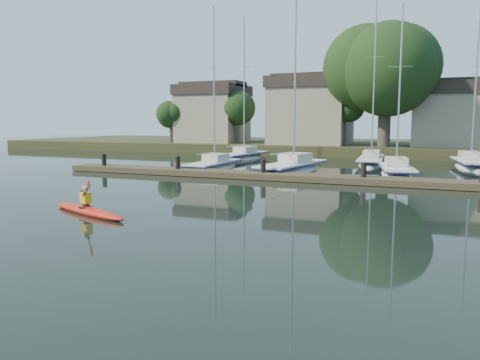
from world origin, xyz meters
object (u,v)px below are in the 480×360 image
at_px(sailboat_2, 292,175).
at_px(sailboat_5, 243,161).
at_px(kayak, 88,209).
at_px(dock, 311,178).
at_px(sailboat_3, 396,178).
at_px(sailboat_7, 471,170).
at_px(sailboat_1, 213,172).
at_px(sailboat_6, 371,166).

bearing_deg(sailboat_2, sailboat_5, 138.08).
height_order(kayak, sailboat_5, sailboat_5).
bearing_deg(dock, sailboat_3, 50.03).
bearing_deg(dock, sailboat_7, 52.92).
distance_m(kayak, dock, 14.00).
height_order(sailboat_3, sailboat_5, sailboat_5).
height_order(sailboat_2, sailboat_7, sailboat_2).
bearing_deg(sailboat_3, dock, -139.73).
height_order(kayak, sailboat_7, sailboat_7).
distance_m(dock, sailboat_2, 5.04).
xyz_separation_m(dock, sailboat_5, (-9.79, 13.33, -0.38)).
xyz_separation_m(sailboat_1, sailboat_2, (5.85, 0.47, -0.02)).
bearing_deg(sailboat_3, sailboat_5, 140.59).
bearing_deg(sailboat_5, kayak, -73.78).
xyz_separation_m(sailboat_1, sailboat_3, (12.69, 1.33, -0.01)).
xyz_separation_m(sailboat_1, sailboat_6, (10.18, 8.61, 0.00)).
distance_m(dock, sailboat_6, 12.68).
bearing_deg(sailboat_1, sailboat_6, 39.62).
bearing_deg(sailboat_1, sailboat_2, 3.95).
bearing_deg(sailboat_6, sailboat_3, -74.86).
distance_m(sailboat_2, sailboat_7, 14.11).
relative_size(sailboat_5, sailboat_7, 1.09).
relative_size(kayak, dock, 0.14).
distance_m(sailboat_1, sailboat_3, 12.76).
bearing_deg(sailboat_2, kayak, -91.30).
distance_m(kayak, sailboat_3, 20.66).
relative_size(sailboat_2, sailboat_7, 1.20).
xyz_separation_m(kayak, sailboat_5, (-4.33, 26.22, -0.36)).
distance_m(sailboat_2, sailboat_3, 6.89).
relative_size(sailboat_2, sailboat_3, 1.29).
bearing_deg(sailboat_7, kayak, -127.11).
height_order(sailboat_3, sailboat_7, sailboat_7).
relative_size(sailboat_5, sailboat_6, 0.96).
bearing_deg(sailboat_7, sailboat_2, -152.80).
height_order(dock, sailboat_2, sailboat_2).
xyz_separation_m(kayak, sailboat_1, (-2.82, 16.81, -0.35)).
height_order(dock, sailboat_3, sailboat_3).
height_order(sailboat_1, sailboat_2, sailboat_2).
bearing_deg(sailboat_7, sailboat_6, 171.20).
relative_size(sailboat_1, sailboat_5, 0.90).
distance_m(dock, sailboat_1, 9.17).
relative_size(sailboat_6, sailboat_7, 1.13).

